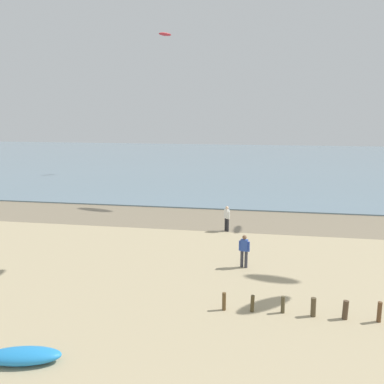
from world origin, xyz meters
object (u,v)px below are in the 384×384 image
Objects in this scene: person_mid_beach at (227,218)px; person_left_flank at (244,250)px; grounded_kite at (23,356)px; kite_aloft_0 at (165,34)px.

person_left_flank is (1.49, -6.55, 0.00)m from person_mid_beach.
kite_aloft_0 is (-5.61, 43.07, 17.23)m from grounded_kite.
person_mid_beach is 16.93m from grounded_kite.
person_mid_beach reaches higher than grounded_kite.
grounded_kite is (-4.93, -16.18, -0.68)m from person_mid_beach.
person_left_flank is 39.20m from kite_aloft_0.
kite_aloft_0 is at bearing 109.79° from person_left_flank.
person_left_flank is 0.71× the size of grounded_kite.
person_mid_beach is 0.90× the size of kite_aloft_0.
person_left_flank is at bearing 43.62° from grounded_kite.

